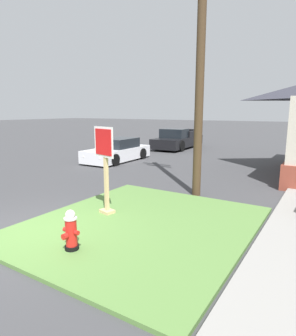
{
  "coord_description": "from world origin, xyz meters",
  "views": [
    {
      "loc": [
        5.61,
        -3.81,
        2.74
      ],
      "look_at": [
        1.16,
        3.28,
        1.11
      ],
      "focal_mm": 31.5,
      "sensor_mm": 36.0,
      "label": 1
    }
  ],
  "objects_px": {
    "fire_hydrant": "(71,231)",
    "pickup_truck_black": "(178,140)",
    "utility_pole": "(201,51)",
    "parked_sedan_white": "(118,151)",
    "manhole_cover": "(114,199)",
    "stop_sign": "(106,171)"
  },
  "relations": [
    {
      "from": "stop_sign",
      "to": "utility_pole",
      "type": "relative_size",
      "value": 0.26
    },
    {
      "from": "parked_sedan_white",
      "to": "pickup_truck_black",
      "type": "xyz_separation_m",
      "value": [
        0.33,
        6.77,
        0.08
      ]
    },
    {
      "from": "fire_hydrant",
      "to": "utility_pole",
      "type": "relative_size",
      "value": 0.09
    },
    {
      "from": "utility_pole",
      "to": "fire_hydrant",
      "type": "bearing_deg",
      "value": -95.15
    },
    {
      "from": "fire_hydrant",
      "to": "parked_sedan_white",
      "type": "height_order",
      "value": "parked_sedan_white"
    },
    {
      "from": "manhole_cover",
      "to": "parked_sedan_white",
      "type": "xyz_separation_m",
      "value": [
        -4.38,
        5.82,
        0.53
      ]
    },
    {
      "from": "parked_sedan_white",
      "to": "pickup_truck_black",
      "type": "height_order",
      "value": "pickup_truck_black"
    },
    {
      "from": "fire_hydrant",
      "to": "parked_sedan_white",
      "type": "distance_m",
      "value": 10.88
    },
    {
      "from": "fire_hydrant",
      "to": "parked_sedan_white",
      "type": "relative_size",
      "value": 0.19
    },
    {
      "from": "stop_sign",
      "to": "utility_pole",
      "type": "bearing_deg",
      "value": 68.17
    },
    {
      "from": "fire_hydrant",
      "to": "pickup_truck_black",
      "type": "distance_m",
      "value": 16.84
    },
    {
      "from": "manhole_cover",
      "to": "pickup_truck_black",
      "type": "height_order",
      "value": "pickup_truck_black"
    },
    {
      "from": "fire_hydrant",
      "to": "pickup_truck_black",
      "type": "relative_size",
      "value": 0.15
    },
    {
      "from": "parked_sedan_white",
      "to": "utility_pole",
      "type": "distance_m",
      "value": 8.54
    },
    {
      "from": "pickup_truck_black",
      "to": "utility_pole",
      "type": "distance_m",
      "value": 12.99
    },
    {
      "from": "stop_sign",
      "to": "manhole_cover",
      "type": "distance_m",
      "value": 1.94
    },
    {
      "from": "stop_sign",
      "to": "manhole_cover",
      "type": "relative_size",
      "value": 3.24
    },
    {
      "from": "fire_hydrant",
      "to": "pickup_truck_black",
      "type": "bearing_deg",
      "value": 109.47
    },
    {
      "from": "stop_sign",
      "to": "manhole_cover",
      "type": "xyz_separation_m",
      "value": [
        -0.78,
        1.31,
        -1.2
      ]
    },
    {
      "from": "parked_sedan_white",
      "to": "utility_pole",
      "type": "relative_size",
      "value": 0.51
    },
    {
      "from": "pickup_truck_black",
      "to": "utility_pole",
      "type": "bearing_deg",
      "value": -60.67
    },
    {
      "from": "manhole_cover",
      "to": "parked_sedan_white",
      "type": "bearing_deg",
      "value": 126.98
    }
  ]
}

